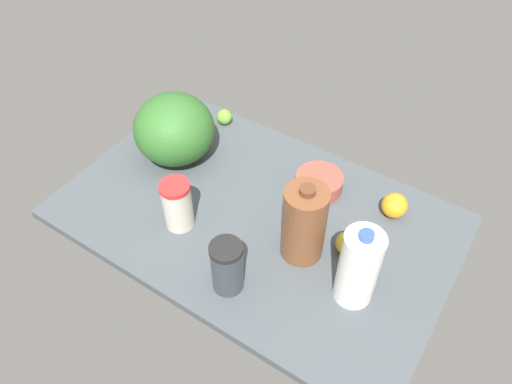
% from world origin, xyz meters
% --- Properties ---
extents(countertop, '(1.20, 0.76, 0.03)m').
position_xyz_m(countertop, '(0.00, 0.00, 0.01)').
color(countertop, '#424A4F').
rests_on(countertop, ground).
extents(tumbler_cup, '(0.09, 0.09, 0.17)m').
position_xyz_m(tumbler_cup, '(0.17, 0.16, 0.11)').
color(tumbler_cup, beige).
rests_on(tumbler_cup, countertop).
extents(mixing_bowl, '(0.15, 0.15, 0.06)m').
position_xyz_m(mixing_bowl, '(-0.11, -0.20, 0.06)').
color(mixing_bowl, '#99483B').
rests_on(mixing_bowl, countertop).
extents(milk_jug, '(0.11, 0.11, 0.26)m').
position_xyz_m(milk_jug, '(-0.38, 0.10, 0.15)').
color(milk_jug, white).
rests_on(milk_jug, countertop).
extents(chocolate_milk_jug, '(0.12, 0.12, 0.26)m').
position_xyz_m(chocolate_milk_jug, '(-0.19, 0.05, 0.15)').
color(chocolate_milk_jug, brown).
rests_on(chocolate_milk_jug, countertop).
extents(watermelon, '(0.27, 0.27, 0.24)m').
position_xyz_m(watermelon, '(0.38, -0.08, 0.15)').
color(watermelon, '#2E6427').
rests_on(watermelon, countertop).
extents(shaker_bottle, '(0.09, 0.09, 0.17)m').
position_xyz_m(shaker_bottle, '(-0.08, 0.26, 0.12)').
color(shaker_bottle, '#343A43').
rests_on(shaker_bottle, countertop).
extents(orange_by_jug, '(0.08, 0.08, 0.08)m').
position_xyz_m(orange_by_jug, '(-0.36, -0.23, 0.07)').
color(orange_by_jug, orange).
rests_on(orange_by_jug, countertop).
extents(lime_near_front, '(0.06, 0.06, 0.06)m').
position_xyz_m(lime_near_front, '(0.35, -0.31, 0.06)').
color(lime_near_front, '#69B436').
rests_on(lime_near_front, countertop).
extents(lemon_far_back, '(0.07, 0.07, 0.07)m').
position_xyz_m(lemon_far_back, '(-0.30, -0.03, 0.06)').
color(lemon_far_back, yellow).
rests_on(lemon_far_back, countertop).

